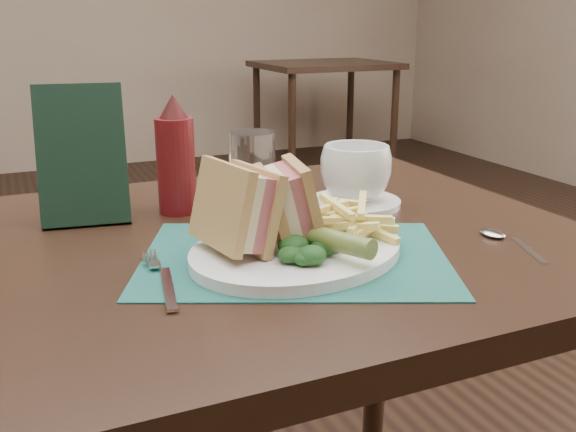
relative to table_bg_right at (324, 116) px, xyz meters
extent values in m
plane|color=gray|center=(-1.75, 0.72, -0.38)|extent=(6.00, 0.00, 6.00)
cube|color=#195249|center=(-1.76, -3.38, 0.38)|extent=(0.47, 0.41, 0.00)
cylinder|color=#516626|center=(-1.73, -3.44, 0.41)|extent=(0.07, 0.12, 0.03)
cylinder|color=white|center=(-1.57, -3.20, 0.38)|extent=(0.16, 0.16, 0.01)
imported|color=white|center=(-1.57, -3.20, 0.43)|extent=(0.15, 0.15, 0.09)
cylinder|color=white|center=(-1.74, -3.18, 0.44)|extent=(0.09, 0.09, 0.13)
cube|color=black|center=(-1.98, -3.11, 0.48)|extent=(0.14, 0.10, 0.20)
camera|label=1|loc=(-2.08, -4.09, 0.67)|focal=40.00mm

